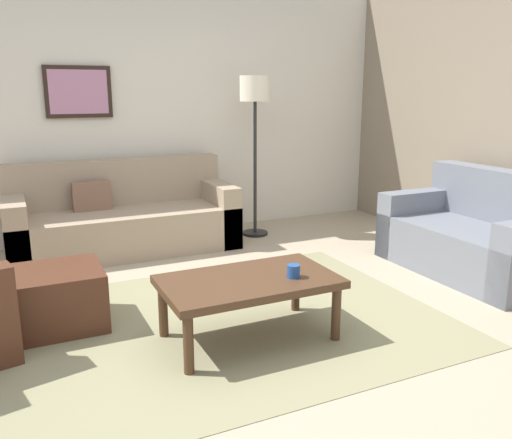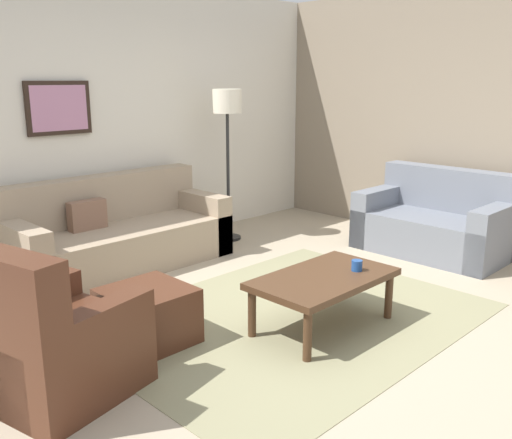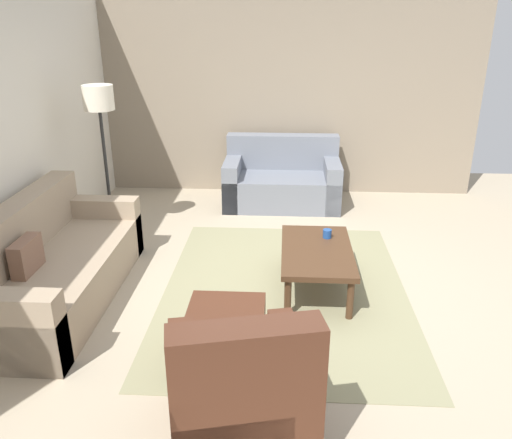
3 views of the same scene
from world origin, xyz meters
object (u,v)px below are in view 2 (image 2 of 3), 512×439
couch_loveseat (437,224)px  framed_artwork (59,108)px  armchair_leather (48,348)px  couch_main (115,236)px  cup (357,265)px  coffee_table (324,282)px  ottoman (148,316)px  lamp_standing (227,117)px

couch_loveseat → framed_artwork: framed_artwork is taller
couch_loveseat → framed_artwork: 4.06m
couch_loveseat → armchair_leather: size_ratio=1.58×
couch_main → cup: (0.58, -2.49, 0.15)m
couch_main → coffee_table: bearing=-82.4°
couch_loveseat → armchair_leather: 4.28m
coffee_table → cup: cup is taller
couch_main → framed_artwork: 1.34m
ottoman → framed_artwork: size_ratio=0.87×
couch_main → ottoman: couch_main is taller
cup → ottoman: bearing=148.3°
couch_main → ottoman: (-0.76, -1.67, -0.10)m
armchair_leather → cup: 2.24m
couch_loveseat → coffee_table: size_ratio=1.38×
armchair_leather → framed_artwork: (1.29, 2.26, 1.24)m
lamp_standing → ottoman: bearing=-144.5°
cup → lamp_standing: (0.85, 2.39, 0.96)m
couch_loveseat → framed_artwork: bearing=140.6°
couch_main → lamp_standing: 1.82m
couch_loveseat → coffee_table: bearing=-171.9°
armchair_leather → couch_loveseat: bearing=-2.6°
lamp_standing → framed_artwork: (-1.71, 0.52, 0.14)m
cup → framed_artwork: 3.22m
armchair_leather → cup: size_ratio=11.62×
couch_loveseat → lamp_standing: lamp_standing is taller
cup → coffee_table: bearing=157.3°
couch_main → lamp_standing: lamp_standing is taller
coffee_table → lamp_standing: bearing=63.9°
cup → framed_artwork: (-0.85, 2.90, 1.10)m
couch_loveseat → lamp_standing: 2.57m
ottoman → lamp_standing: 2.95m
cup → lamp_standing: bearing=70.3°
couch_main → couch_loveseat: (2.71, -2.04, -0.00)m
ottoman → cup: cup is taller
couch_loveseat → ottoman: size_ratio=2.70×
couch_main → armchair_leather: size_ratio=2.26×
lamp_standing → framed_artwork: bearing=163.1°
couch_main → armchair_leather: 2.42m
ottoman → couch_loveseat: bearing=-6.2°
couch_loveseat → armchair_leather: (-4.27, 0.19, 0.01)m
ottoman → lamp_standing: (2.19, 1.56, 1.21)m
ottoman → coffee_table: (1.07, -0.71, 0.16)m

